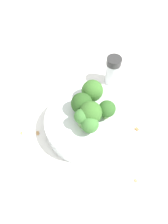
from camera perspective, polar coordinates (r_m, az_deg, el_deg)
ground_plane at (r=0.54m, az=0.00°, el=-4.45°), size 3.00×3.00×0.00m
bowl at (r=0.52m, az=0.00°, el=-3.23°), size 0.18×0.18×0.05m
broccoli_floret_0 at (r=0.52m, az=2.24°, el=5.53°), size 0.05×0.05×0.06m
broccoli_floret_1 at (r=0.47m, az=1.52°, el=-3.31°), size 0.04×0.04×0.05m
broccoli_floret_2 at (r=0.49m, az=6.01°, el=0.70°), size 0.04×0.04×0.05m
broccoli_floret_3 at (r=0.47m, az=1.88°, el=0.16°), size 0.05×0.05×0.06m
broccoli_floret_4 at (r=0.47m, az=-0.45°, el=-1.45°), size 0.03×0.03×0.05m
broccoli_floret_5 at (r=0.50m, az=-0.60°, el=2.23°), size 0.05×0.05×0.05m
pepper_shaker at (r=0.61m, az=7.53°, el=10.77°), size 0.04×0.04×0.08m
almond_crumb_0 at (r=0.54m, az=-12.06°, el=-5.32°), size 0.01×0.01×0.01m
almond_crumb_1 at (r=0.55m, az=13.68°, el=-4.24°), size 0.01×0.01×0.01m
almond_crumb_2 at (r=0.50m, az=13.44°, el=-16.98°), size 0.01×0.01×0.01m
almond_crumb_3 at (r=0.56m, az=-16.04°, el=-5.26°), size 0.01×0.01×0.01m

